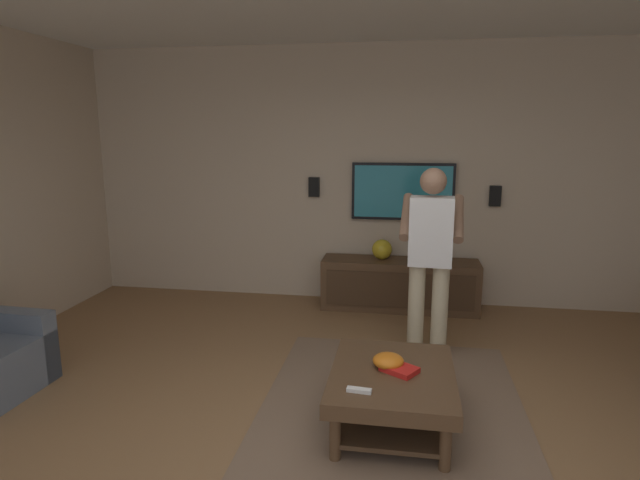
# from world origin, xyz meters

# --- Properties ---
(ground_plane) EXTENTS (8.00, 8.00, 0.00)m
(ground_plane) POSITION_xyz_m (0.00, 0.00, 0.00)
(ground_plane) COLOR olive
(wall_back_tv) EXTENTS (0.10, 6.87, 2.87)m
(wall_back_tv) POSITION_xyz_m (3.13, 0.00, 1.43)
(wall_back_tv) COLOR #C6B299
(wall_back_tv) RESTS_ON ground
(area_rug) EXTENTS (2.41, 1.85, 0.01)m
(area_rug) POSITION_xyz_m (0.58, -0.27, 0.01)
(area_rug) COLOR #7A604C
(area_rug) RESTS_ON ground
(coffee_table) EXTENTS (1.00, 0.80, 0.40)m
(coffee_table) POSITION_xyz_m (0.38, -0.27, 0.30)
(coffee_table) COLOR #513823
(coffee_table) RESTS_ON ground
(media_console) EXTENTS (0.45, 1.70, 0.55)m
(media_console) POSITION_xyz_m (2.80, -0.28, 0.28)
(media_console) COLOR #513823
(media_console) RESTS_ON ground
(tv) EXTENTS (0.05, 1.13, 0.63)m
(tv) POSITION_xyz_m (3.04, -0.28, 1.28)
(tv) COLOR black
(person_standing) EXTENTS (0.56, 0.56, 1.64)m
(person_standing) POSITION_xyz_m (1.60, -0.54, 0.93)
(person_standing) COLOR #C6B793
(person_standing) RESTS_ON ground
(bowl) EXTENTS (0.21, 0.21, 0.09)m
(bowl) POSITION_xyz_m (0.43, -0.24, 0.45)
(bowl) COLOR orange
(bowl) RESTS_ON coffee_table
(remote_white) EXTENTS (0.06, 0.15, 0.02)m
(remote_white) POSITION_xyz_m (0.06, -0.08, 0.41)
(remote_white) COLOR white
(remote_white) RESTS_ON coffee_table
(book) EXTENTS (0.25, 0.27, 0.04)m
(book) POSITION_xyz_m (0.38, -0.32, 0.42)
(book) COLOR red
(book) RESTS_ON coffee_table
(vase_round) EXTENTS (0.22, 0.22, 0.22)m
(vase_round) POSITION_xyz_m (2.83, -0.08, 0.66)
(vase_round) COLOR gold
(vase_round) RESTS_ON media_console
(wall_speaker_left) EXTENTS (0.06, 0.12, 0.22)m
(wall_speaker_left) POSITION_xyz_m (3.05, -1.27, 1.25)
(wall_speaker_left) COLOR black
(wall_speaker_right) EXTENTS (0.06, 0.12, 0.22)m
(wall_speaker_right) POSITION_xyz_m (3.05, 0.72, 1.31)
(wall_speaker_right) COLOR black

